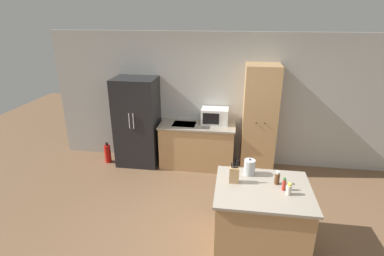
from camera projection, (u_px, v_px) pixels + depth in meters
ground_plane at (224, 236)px, 4.17m from camera, size 14.00×14.00×0.00m
wall_back at (232, 101)px, 5.85m from camera, size 7.20×0.06×2.60m
refrigerator at (137, 122)px, 5.94m from camera, size 0.82×0.65×1.77m
back_counter at (197, 145)px, 5.95m from camera, size 1.47×0.62×0.89m
pantry_cabinet at (259, 120)px, 5.60m from camera, size 0.61×0.56×2.07m
kitchen_island at (260, 218)px, 3.85m from camera, size 1.18×0.98×0.90m
microwave at (215, 116)px, 5.79m from camera, size 0.52×0.34×0.31m
knife_block at (234, 175)px, 3.77m from camera, size 0.12×0.08×0.32m
spice_bottle_tall_dark at (277, 178)px, 3.75m from camera, size 0.06×0.06×0.18m
spice_bottle_short_red at (284, 184)px, 3.62m from camera, size 0.04×0.04×0.16m
spice_bottle_amber_oil at (289, 189)px, 3.53m from camera, size 0.06×0.06×0.15m
kettle at (249, 167)px, 3.96m from camera, size 0.15×0.15×0.23m
fire_extinguisher at (108, 153)px, 6.19m from camera, size 0.13×0.13×0.44m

